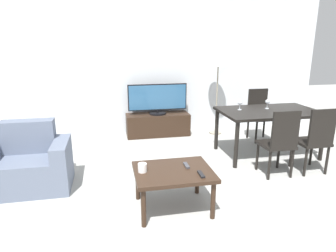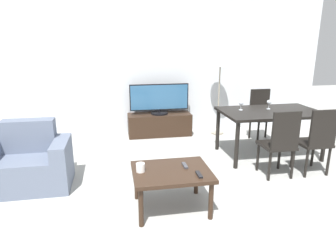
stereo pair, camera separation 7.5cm
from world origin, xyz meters
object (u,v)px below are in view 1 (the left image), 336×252
Objects in this scene: coffee_table at (173,175)px; wine_glass_left at (267,102)px; tv at (158,99)px; remote_secondary at (186,165)px; floor_lamp at (218,63)px; wine_glass_center at (240,103)px; cup_white_near at (142,168)px; dining_table at (269,115)px; tv_stand at (158,125)px; dining_chair_near_right at (315,138)px; remote_primary at (201,174)px; dining_chair_far at (259,112)px; dining_chair_near at (280,141)px; armchair at (28,165)px.

wine_glass_left is (1.82, 1.38, 0.43)m from coffee_table.
tv is 7.37× the size of remote_secondary.
floor_lamp is 10.70× the size of wine_glass_center.
tv is 2.68m from cup_white_near.
dining_table reaches higher than remote_secondary.
tv_stand is 2.78m from dining_chair_near_right.
remote_primary and remote_secondary have the same top height.
dining_chair_near_right is (0.00, -1.53, 0.00)m from dining_chair_far.
floor_lamp is 10.41× the size of remote_secondary.
dining_chair_near reaches higher than dining_table.
tv_stand is 2.65m from coffee_table.
remote_secondary is at bearing -117.02° from floor_lamp.
wine_glass_center reaches higher than tv_stand.
armchair is at bearing 174.32° from dining_chair_near.
dining_table is 9.99× the size of remote_primary.
tv reaches higher than tv_stand.
wine_glass_left reaches higher than armchair.
coffee_table is at bearing -96.11° from tv.
dining_chair_near_right is at bearing -50.07° from tv_stand.
wine_glass_left reaches higher than remote_secondary.
dining_chair_near_right reaches higher than cup_white_near.
coffee_table is 8.93× the size of cup_white_near.
dining_chair_near reaches higher than remote_primary.
coffee_table is (1.62, -0.82, 0.09)m from armchair.
coffee_table is (-0.28, -2.62, -0.32)m from tv.
armchair is 1.22× the size of coffee_table.
wine_glass_left reaches higher than cup_white_near.
armchair reaches higher than dining_table.
tv reaches higher than remote_primary.
wine_glass_left is (2.14, 1.36, 0.33)m from cup_white_near.
coffee_table is 0.34m from cup_white_near.
armchair is 6.77× the size of wine_glass_center.
tv_stand is at bearing 120.53° from dining_chair_near.
armchair is 10.85× the size of cup_white_near.
dining_chair_near is 0.52m from dining_chair_near_right.
tv is at bearing 174.78° from floor_lamp.
wine_glass_center is (1.08, -1.23, 0.12)m from tv.
dining_chair_near_right is at bearing 12.90° from remote_secondary.
floor_lamp is at bearing 55.27° from cup_white_near.
tv is 1.21× the size of dining_chair_near_right.
armchair is at bearing 148.60° from cup_white_near.
coffee_table is 2.21m from dining_table.
tv is 1.64m from wine_glass_center.
dining_chair_near_right is (3.68, -0.31, 0.21)m from armchair.
wine_glass_center is (1.68, 1.37, 0.33)m from cup_white_near.
tv reaches higher than dining_chair_near_right.
coffee_table is 0.89× the size of dining_chair_near.
dining_chair_near and dining_chair_far have the same top height.
remote_secondary reaches higher than tv_stand.
dining_chair_near is 6.10× the size of remote_primary.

